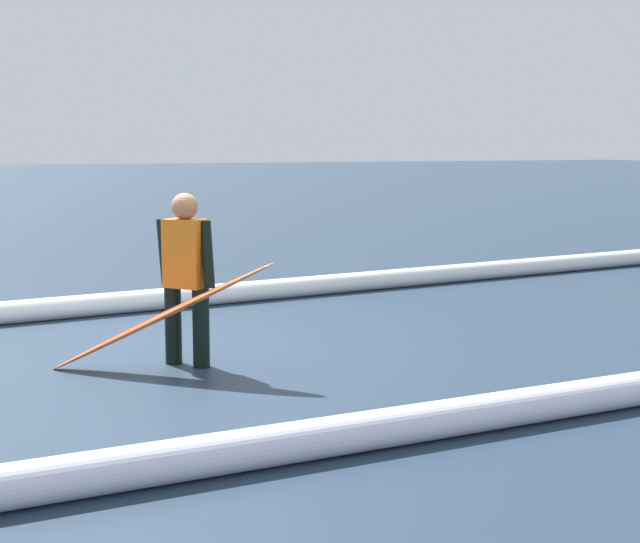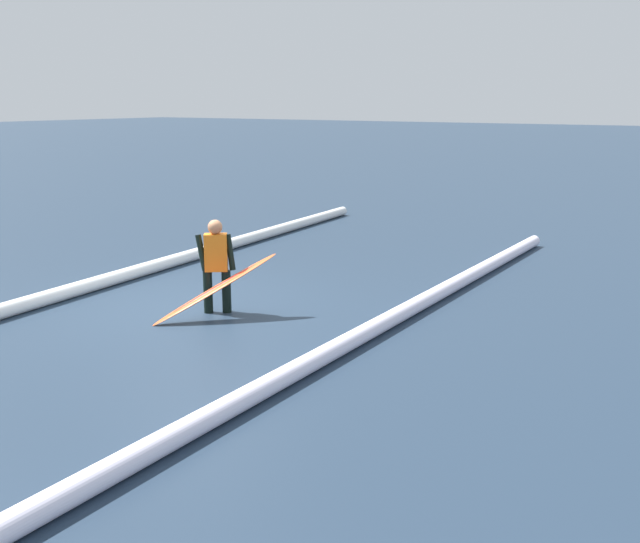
# 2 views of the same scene
# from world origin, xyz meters

# --- Properties ---
(ground_plane) EXTENTS (178.35, 178.35, 0.00)m
(ground_plane) POSITION_xyz_m (0.00, 0.00, 0.00)
(ground_plane) COLOR #223245
(surfer) EXTENTS (0.36, 0.53, 1.44)m
(surfer) POSITION_xyz_m (0.02, 0.53, 0.80)
(surfer) COLOR black
(surfer) RESTS_ON ground_plane
(surfboard) EXTENTS (1.66, 1.34, 0.97)m
(surfboard) POSITION_xyz_m (0.31, 0.74, 0.47)
(surfboard) COLOR #E55926
(surfboard) RESTS_ON ground_plane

